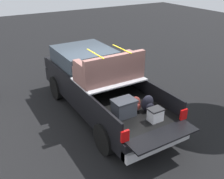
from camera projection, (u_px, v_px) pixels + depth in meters
ground_plane at (103, 113)px, 8.50m from camera, size 40.00×40.00×0.00m
pickup_truck at (97, 82)px, 8.36m from camera, size 6.05×2.06×2.23m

